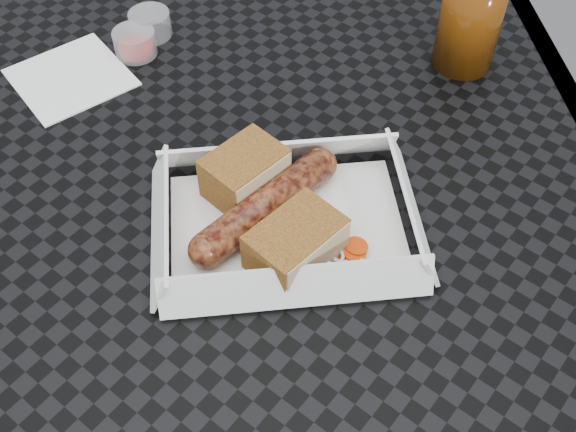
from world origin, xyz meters
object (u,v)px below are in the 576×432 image
at_px(patio_table, 239,235).
at_px(drink_glass, 471,15).
at_px(bratwurst, 266,205).
at_px(food_tray, 287,227).

relative_size(patio_table, drink_glass, 6.17).
distance_m(bratwurst, drink_glass, 0.33).
xyz_separation_m(bratwurst, drink_glass, (0.25, 0.22, 0.04)).
bearing_deg(drink_glass, food_tray, -135.42).
xyz_separation_m(patio_table, food_tray, (0.05, -0.06, 0.08)).
bearing_deg(bratwurst, food_tray, -34.06).
bearing_deg(patio_table, bratwurst, -57.92).
xyz_separation_m(patio_table, drink_glass, (0.28, 0.17, 0.14)).
height_order(food_tray, bratwurst, bratwurst).
height_order(bratwurst, drink_glass, drink_glass).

